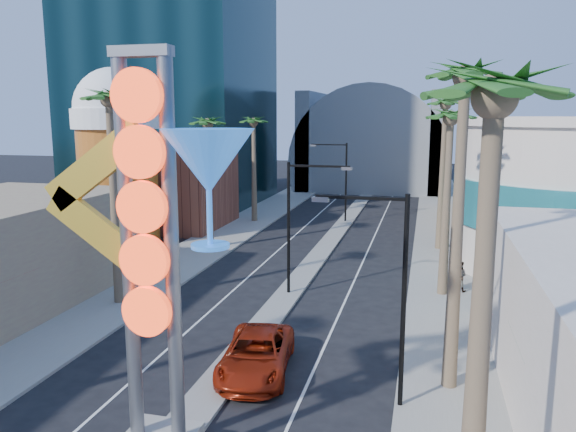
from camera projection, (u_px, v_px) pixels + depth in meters
name	position (u px, v px, depth m)	size (l,w,h in m)	color
sidewalk_west	(226.00, 235.00, 50.46)	(5.00, 100.00, 0.15)	gray
sidewalk_east	(445.00, 247.00, 45.96)	(5.00, 100.00, 0.15)	gray
median	(336.00, 233.00, 51.07)	(1.60, 84.00, 0.15)	gray
brick_filler_west	(173.00, 185.00, 54.17)	(10.00, 10.00, 8.00)	brown
filler_east	(511.00, 173.00, 55.97)	(10.00, 20.00, 10.00)	#8E715C
beer_mug	(117.00, 150.00, 46.09)	(7.00, 7.00, 14.50)	#B24F17
canopy	(373.00, 159.00, 82.81)	(22.00, 16.00, 22.00)	slate
neon_sign	(174.00, 234.00, 16.13)	(6.53, 2.60, 12.55)	gray
streetlight_0	(298.00, 215.00, 32.90)	(3.79, 0.25, 8.00)	black
streetlight_1	(341.00, 174.00, 56.09)	(3.79, 0.25, 8.00)	black
streetlight_2	(391.00, 281.00, 19.98)	(3.45, 0.25, 8.00)	black
palm_1	(109.00, 112.00, 30.29)	(2.40, 2.40, 12.70)	brown
palm_2	(208.00, 131.00, 43.90)	(2.40, 2.40, 11.20)	brown
palm_3	(254.00, 128.00, 55.37)	(2.40, 2.40, 11.20)	brown
palm_4	(493.00, 130.00, 10.82)	(2.40, 2.40, 12.20)	brown
palm_5	(464.00, 98.00, 20.21)	(2.40, 2.40, 13.20)	brown
palm_6	(450.00, 128.00, 31.92)	(2.40, 2.40, 11.70)	brown
palm_7	(445.00, 113.00, 43.22)	(2.40, 2.40, 12.70)	brown
red_pickup	(256.00, 354.00, 23.45)	(2.71, 5.88, 1.64)	maroon
pedestrian_b	(459.00, 276.00, 33.93)	(0.91, 0.71, 1.87)	gray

